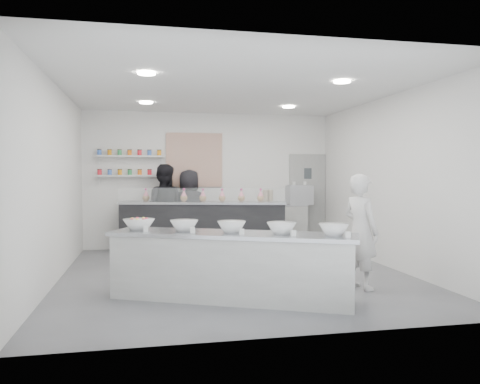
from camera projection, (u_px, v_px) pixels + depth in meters
name	position (u px, v px, depth m)	size (l,w,h in m)	color
floor	(235.00, 274.00, 7.63)	(6.00, 6.00, 0.00)	#515156
ceiling	(235.00, 89.00, 7.52)	(6.00, 6.00, 0.00)	white
back_wall	(210.00, 180.00, 10.51)	(5.50, 5.50, 0.00)	white
left_wall	(56.00, 183.00, 7.02)	(6.00, 6.00, 0.00)	white
right_wall	(390.00, 182.00, 8.12)	(6.00, 6.00, 0.00)	white
back_door	(307.00, 199.00, 10.95)	(0.88, 0.04, 2.10)	#959592
pattern_panel	(194.00, 160.00, 10.40)	(1.25, 0.03, 1.20)	#A14C2B
jar_shelf_lower	(130.00, 176.00, 10.06)	(1.45, 0.22, 0.04)	silver
jar_shelf_upper	(130.00, 156.00, 10.04)	(1.45, 0.22, 0.04)	silver
preserve_jars	(130.00, 163.00, 10.03)	(1.45, 0.10, 0.56)	red
downlight_0	(146.00, 74.00, 6.26)	(0.24, 0.24, 0.02)	white
downlight_1	(342.00, 82.00, 6.82)	(0.24, 0.24, 0.02)	white
downlight_2	(146.00, 103.00, 8.80)	(0.24, 0.24, 0.02)	white
downlight_3	(288.00, 107.00, 9.36)	(0.24, 0.24, 0.02)	white
prep_counter	(232.00, 266.00, 6.07)	(3.21, 0.73, 0.87)	#A8A8A3
back_bar	(203.00, 227.00, 9.75)	(3.44, 0.63, 1.06)	black
sneeze_guard	(201.00, 195.00, 9.42)	(3.39, 0.01, 0.29)	white
espresso_ledge	(279.00, 225.00, 10.64)	(1.27, 0.40, 0.94)	#A8A8A3
espresso_machine	(299.00, 195.00, 10.71)	(0.56, 0.39, 0.43)	#93969E
cup_stacks	(268.00, 197.00, 10.56)	(0.24, 0.24, 0.34)	tan
prep_bowls	(232.00, 227.00, 6.05)	(2.97, 0.47, 0.15)	white
label_cards	(256.00, 234.00, 5.64)	(2.66, 0.04, 0.07)	white
cookie_bags	(203.00, 195.00, 9.72)	(2.55, 0.15, 0.27)	pink
woman_prep	(361.00, 231.00, 6.64)	(0.60, 0.39, 1.64)	silver
staff_left	(163.00, 208.00, 9.86)	(0.90, 0.70, 1.84)	black
staff_right	(189.00, 210.00, 10.04)	(0.85, 0.55, 1.74)	black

